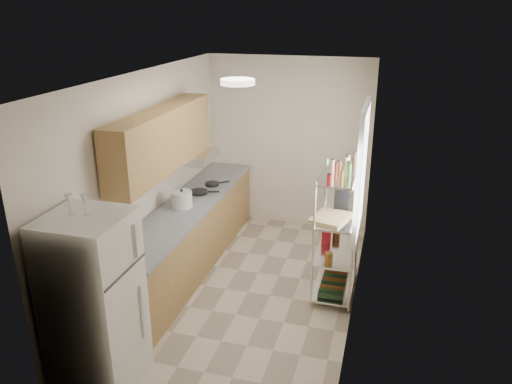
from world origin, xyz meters
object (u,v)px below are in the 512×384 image
refrigerator (94,303)px  espresso_machine (342,196)px  cutting_board (331,217)px  rice_cooker (182,199)px  frying_pan_large (199,192)px

refrigerator → espresso_machine: refrigerator is taller
cutting_board → rice_cooker: bearing=176.5°
refrigerator → cutting_board: (1.80, 1.98, 0.20)m
rice_cooker → cutting_board: bearing=-3.5°
refrigerator → espresso_machine: 3.01m
rice_cooker → espresso_machine: espresso_machine is taller
refrigerator → cutting_board: refrigerator is taller
rice_cooker → frying_pan_large: rice_cooker is taller
frying_pan_large → cutting_board: size_ratio=0.51×
refrigerator → frying_pan_large: refrigerator is taller
espresso_machine → frying_pan_large: bearing=166.6°
frying_pan_large → espresso_machine: bearing=-25.7°
espresso_machine → cutting_board: bearing=-107.7°
rice_cooker → espresso_machine: (1.95, 0.23, 0.16)m
cutting_board → refrigerator: bearing=-132.3°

